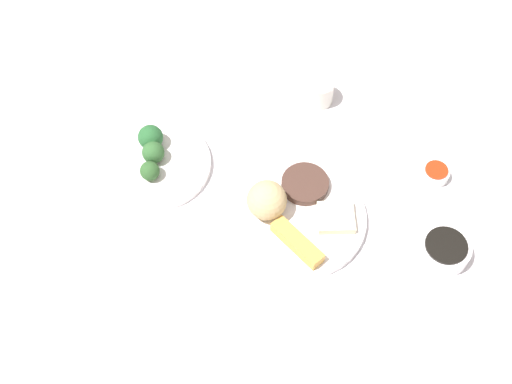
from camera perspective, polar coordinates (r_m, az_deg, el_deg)
name	(u,v)px	position (r m, az deg, el deg)	size (l,w,h in m)	color
tabletop	(299,222)	(1.26, 3.79, -2.66)	(2.20, 2.20, 0.02)	white
main_plate	(301,217)	(1.25, 3.92, -2.20)	(0.25, 0.25, 0.02)	white
rice_scoop	(267,200)	(1.21, 0.95, -0.72)	(0.08, 0.08, 0.08)	tan
spring_roll	(297,242)	(1.20, 3.61, -4.41)	(0.11, 0.03, 0.02)	gold
crab_rangoon_wonton	(336,217)	(1.24, 6.99, -2.22)	(0.06, 0.07, 0.02)	beige
stir_fry_heap	(305,184)	(1.27, 4.30, 0.71)	(0.09, 0.09, 0.02)	#472F26
broccoli_plate	(158,165)	(1.33, -8.57, 2.39)	(0.21, 0.21, 0.01)	white
broccoli_floret_0	(150,171)	(1.29, -9.25, 1.83)	(0.04, 0.04, 0.04)	#2E582A
broccoli_floret_1	(151,137)	(1.33, -9.19, 4.74)	(0.05, 0.05, 0.05)	#265E2E
broccoli_floret_2	(153,152)	(1.31, -8.96, 3.43)	(0.04, 0.04, 0.04)	#305F2F
soy_sauce_bowl	(444,250)	(1.25, 16.07, -4.91)	(0.09, 0.09, 0.03)	white
soy_sauce_bowl_liquid	(446,245)	(1.23, 16.28, -4.50)	(0.08, 0.08, 0.00)	black
sauce_ramekin_sweet_and_sour	(435,174)	(1.34, 15.35, 1.53)	(0.05, 0.05, 0.02)	white
sauce_ramekin_sweet_and_sour_liquid	(437,170)	(1.33, 15.48, 1.87)	(0.04, 0.04, 0.00)	red
teacup	(319,91)	(1.41, 5.50, 8.74)	(0.06, 0.06, 0.06)	white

